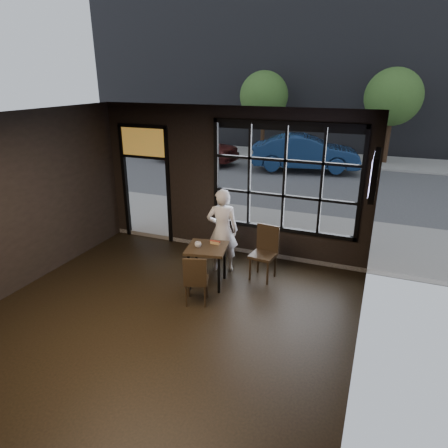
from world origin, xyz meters
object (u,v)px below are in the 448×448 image
at_px(cafe_table, 207,266).
at_px(man, 222,231).
at_px(chair_near, 196,278).
at_px(navy_car, 305,152).

relative_size(cafe_table, man, 0.46).
relative_size(chair_near, man, 0.54).
bearing_deg(navy_car, man, 169.50).
distance_m(chair_near, navy_car, 10.83).
distance_m(cafe_table, navy_car, 10.17).
distance_m(man, navy_car, 9.48).
distance_m(cafe_table, man, 0.83).
bearing_deg(man, cafe_table, 68.92).
distance_m(cafe_table, chair_near, 0.67).
xyz_separation_m(chair_near, navy_car, (-0.27, 10.82, 0.35)).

